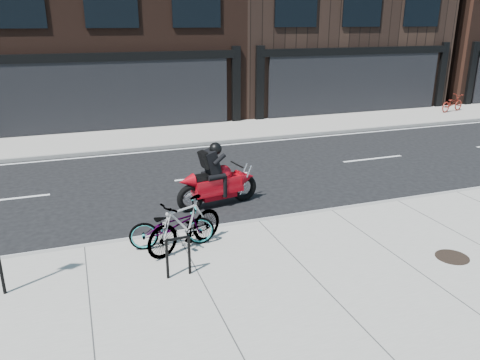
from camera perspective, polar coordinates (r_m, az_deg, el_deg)
name	(u,v)px	position (r m, az deg, el deg)	size (l,w,h in m)	color
ground	(232,198)	(13.05, -0.96, -2.21)	(120.00, 120.00, 0.00)	black
sidewalk_near	(320,287)	(8.90, 9.72, -12.73)	(60.00, 6.00, 0.13)	gray
sidewalk_far	(174,135)	(20.21, -8.08, 5.43)	(60.00, 3.50, 0.13)	gray
bike_rack	(178,253)	(8.84, -7.55, -8.85)	(0.48, 0.08, 0.80)	black
bicycle_front	(172,226)	(9.97, -8.30, -5.56)	(0.63, 1.79, 0.94)	gray
bicycle_rear	(185,224)	(9.77, -6.71, -5.40)	(0.53, 1.88, 1.13)	gray
motorcycle	(221,180)	(12.33, -2.31, 0.03)	(2.34, 0.76, 1.75)	black
bicycle_far	(452,103)	(27.36, 24.45, 8.52)	(0.59, 1.68, 0.88)	maroon
manhole_cover	(452,257)	(10.54, 24.44, -8.55)	(0.66, 0.66, 0.01)	black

